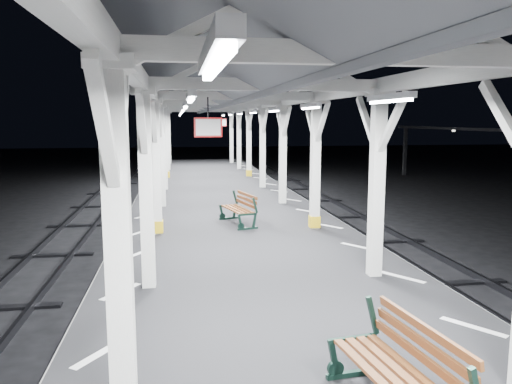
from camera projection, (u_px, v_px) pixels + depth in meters
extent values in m
plane|color=black|center=(249.00, 296.00, 10.86)|extent=(120.00, 120.00, 0.00)
cube|color=black|center=(249.00, 274.00, 10.79)|extent=(6.00, 50.00, 1.00)
cube|color=silver|center=(132.00, 256.00, 10.34)|extent=(1.00, 48.00, 0.01)
cube|color=silver|center=(358.00, 247.00, 11.09)|extent=(1.00, 48.00, 0.01)
cube|color=#2D2D33|center=(34.00, 304.00, 10.16)|extent=(0.08, 60.00, 0.16)
cube|color=black|center=(5.00, 308.00, 10.08)|extent=(2.20, 0.22, 0.06)
cube|color=#2D2D33|center=(439.00, 282.00, 11.53)|extent=(0.08, 60.00, 0.16)
cube|color=#2D2D33|center=(483.00, 280.00, 11.70)|extent=(0.08, 60.00, 0.16)
cube|color=black|center=(461.00, 283.00, 11.62)|extent=(2.20, 0.22, 0.06)
cube|color=silver|center=(119.00, 260.00, 4.31)|extent=(0.22, 0.22, 3.20)
cube|color=silver|center=(111.00, 63.00, 4.07)|extent=(0.40, 0.40, 0.12)
cube|color=silver|center=(121.00, 125.00, 4.68)|extent=(0.10, 0.99, 0.99)
cube|color=silver|center=(104.00, 127.00, 3.61)|extent=(0.10, 0.99, 0.99)
cube|color=silver|center=(146.00, 193.00, 8.22)|extent=(0.22, 0.22, 3.20)
cube|color=silver|center=(143.00, 91.00, 7.98)|extent=(0.40, 0.40, 0.12)
cube|color=silver|center=(146.00, 123.00, 8.59)|extent=(0.10, 0.99, 0.99)
cube|color=silver|center=(142.00, 123.00, 7.52)|extent=(0.10, 0.99, 0.99)
cube|color=silver|center=(156.00, 169.00, 12.13)|extent=(0.22, 0.22, 3.20)
cube|color=silver|center=(154.00, 100.00, 11.89)|extent=(0.40, 0.40, 0.12)
cube|color=gold|center=(158.00, 227.00, 12.34)|extent=(0.26, 0.26, 0.30)
cube|color=silver|center=(156.00, 122.00, 12.50)|extent=(0.10, 0.99, 0.99)
cube|color=silver|center=(154.00, 122.00, 11.43)|extent=(0.10, 0.99, 0.99)
cube|color=silver|center=(161.00, 157.00, 16.04)|extent=(0.22, 0.22, 3.20)
cube|color=silver|center=(160.00, 105.00, 15.80)|extent=(0.40, 0.40, 0.12)
cube|color=silver|center=(161.00, 121.00, 16.41)|extent=(0.10, 0.99, 0.99)
cube|color=silver|center=(160.00, 121.00, 15.34)|extent=(0.10, 0.99, 0.99)
cube|color=silver|center=(164.00, 150.00, 19.95)|extent=(0.22, 0.22, 3.20)
cube|color=silver|center=(163.00, 108.00, 19.71)|extent=(0.40, 0.40, 0.12)
cube|color=silver|center=(164.00, 121.00, 20.32)|extent=(0.10, 0.99, 0.99)
cube|color=silver|center=(163.00, 121.00, 19.25)|extent=(0.10, 0.99, 0.99)
cube|color=silver|center=(166.00, 145.00, 23.86)|extent=(0.22, 0.22, 3.20)
cube|color=silver|center=(165.00, 110.00, 23.62)|extent=(0.40, 0.40, 0.12)
cube|color=gold|center=(167.00, 174.00, 24.07)|extent=(0.26, 0.26, 0.30)
cube|color=silver|center=(166.00, 121.00, 24.23)|extent=(0.10, 0.99, 0.99)
cube|color=silver|center=(165.00, 121.00, 23.16)|extent=(0.10, 0.99, 0.99)
cube|color=silver|center=(168.00, 141.00, 27.77)|extent=(0.22, 0.22, 3.20)
cube|color=silver|center=(167.00, 111.00, 27.53)|extent=(0.40, 0.40, 0.12)
cube|color=silver|center=(167.00, 120.00, 28.14)|extent=(0.10, 0.99, 0.99)
cube|color=silver|center=(167.00, 121.00, 27.07)|extent=(0.10, 0.99, 0.99)
cube|color=silver|center=(169.00, 139.00, 31.68)|extent=(0.22, 0.22, 3.20)
cube|color=silver|center=(168.00, 112.00, 31.44)|extent=(0.40, 0.40, 0.12)
cube|color=silver|center=(169.00, 120.00, 32.05)|extent=(0.10, 0.99, 0.99)
cube|color=silver|center=(168.00, 120.00, 30.98)|extent=(0.10, 0.99, 0.99)
cube|color=silver|center=(508.00, 125.00, 5.30)|extent=(0.10, 0.99, 0.99)
cube|color=silver|center=(377.00, 188.00, 8.84)|extent=(0.22, 0.22, 3.20)
cube|color=silver|center=(380.00, 93.00, 8.60)|extent=(0.40, 0.40, 0.12)
cube|color=silver|center=(367.00, 122.00, 9.21)|extent=(0.10, 0.99, 0.99)
cube|color=silver|center=(392.00, 123.00, 8.13)|extent=(0.10, 0.99, 0.99)
cube|color=silver|center=(315.00, 167.00, 12.75)|extent=(0.22, 0.22, 3.20)
cube|color=silver|center=(316.00, 101.00, 12.51)|extent=(0.40, 0.40, 0.12)
cube|color=gold|center=(314.00, 221.00, 12.95)|extent=(0.26, 0.26, 0.30)
cube|color=silver|center=(310.00, 122.00, 13.12)|extent=(0.10, 0.99, 0.99)
cube|color=silver|center=(322.00, 122.00, 12.04)|extent=(0.10, 0.99, 0.99)
cube|color=silver|center=(283.00, 156.00, 16.66)|extent=(0.22, 0.22, 3.20)
cube|color=silver|center=(283.00, 106.00, 16.42)|extent=(0.40, 0.40, 0.12)
cube|color=silver|center=(280.00, 121.00, 17.03)|extent=(0.10, 0.99, 0.99)
cube|color=silver|center=(287.00, 121.00, 15.95)|extent=(0.10, 0.99, 0.99)
cube|color=silver|center=(263.00, 149.00, 20.57)|extent=(0.22, 0.22, 3.20)
cube|color=silver|center=(263.00, 108.00, 20.33)|extent=(0.40, 0.40, 0.12)
cube|color=silver|center=(260.00, 121.00, 20.94)|extent=(0.10, 0.99, 0.99)
cube|color=silver|center=(265.00, 121.00, 19.86)|extent=(0.10, 0.99, 0.99)
cube|color=silver|center=(249.00, 144.00, 24.48)|extent=(0.22, 0.22, 3.20)
cube|color=silver|center=(249.00, 110.00, 24.24)|extent=(0.40, 0.40, 0.12)
cube|color=gold|center=(249.00, 173.00, 24.68)|extent=(0.26, 0.26, 0.30)
cube|color=silver|center=(247.00, 121.00, 24.85)|extent=(0.10, 0.99, 0.99)
cube|color=silver|center=(250.00, 121.00, 23.77)|extent=(0.10, 0.99, 0.99)
cube|color=silver|center=(239.00, 141.00, 28.39)|extent=(0.22, 0.22, 3.20)
cube|color=silver|center=(239.00, 111.00, 28.15)|extent=(0.40, 0.40, 0.12)
cube|color=silver|center=(238.00, 120.00, 28.76)|extent=(0.10, 0.99, 0.99)
cube|color=silver|center=(240.00, 121.00, 27.68)|extent=(0.10, 0.99, 0.99)
cube|color=silver|center=(231.00, 138.00, 32.30)|extent=(0.22, 0.22, 3.20)
cube|color=silver|center=(231.00, 112.00, 32.06)|extent=(0.40, 0.40, 0.12)
cube|color=silver|center=(230.00, 120.00, 32.67)|extent=(0.10, 0.99, 0.99)
cube|color=silver|center=(232.00, 120.00, 31.59)|extent=(0.10, 0.99, 0.99)
cube|color=silver|center=(150.00, 90.00, 9.92)|extent=(0.18, 48.00, 0.24)
cube|color=silver|center=(342.00, 92.00, 10.54)|extent=(0.18, 48.00, 0.24)
cube|color=silver|center=(346.00, 53.00, 4.36)|extent=(4.20, 0.14, 0.20)
cube|color=silver|center=(266.00, 84.00, 8.27)|extent=(4.20, 0.14, 0.20)
cube|color=silver|center=(237.00, 96.00, 12.18)|extent=(4.20, 0.14, 0.20)
cube|color=silver|center=(223.00, 102.00, 16.09)|extent=(4.20, 0.14, 0.20)
cube|color=silver|center=(214.00, 105.00, 20.00)|extent=(4.20, 0.14, 0.20)
cube|color=silver|center=(208.00, 107.00, 23.91)|extent=(4.20, 0.14, 0.20)
cube|color=silver|center=(203.00, 109.00, 27.82)|extent=(4.20, 0.14, 0.20)
cube|color=silver|center=(200.00, 110.00, 31.73)|extent=(4.20, 0.14, 0.20)
cube|color=silver|center=(249.00, 45.00, 10.10)|extent=(0.16, 48.00, 0.20)
cube|color=#515459|center=(184.00, 63.00, 9.95)|extent=(2.80, 49.00, 1.45)
cube|color=#515459|center=(311.00, 65.00, 10.35)|extent=(2.80, 49.00, 1.45)
cube|color=silver|center=(215.00, 53.00, 2.25)|extent=(0.10, 1.35, 0.08)
cube|color=white|center=(215.00, 65.00, 2.26)|extent=(0.05, 1.25, 0.05)
cube|color=silver|center=(191.00, 95.00, 6.16)|extent=(0.10, 1.35, 0.08)
cube|color=white|center=(191.00, 99.00, 6.17)|extent=(0.05, 1.25, 0.05)
cube|color=silver|center=(185.00, 105.00, 10.07)|extent=(0.10, 1.35, 0.08)
cube|color=white|center=(185.00, 107.00, 10.08)|extent=(0.05, 1.25, 0.05)
cube|color=silver|center=(183.00, 109.00, 13.98)|extent=(0.10, 1.35, 0.08)
cube|color=white|center=(183.00, 111.00, 13.99)|extent=(0.05, 1.25, 0.05)
cube|color=silver|center=(182.00, 111.00, 17.89)|extent=(0.10, 1.35, 0.08)
cube|color=white|center=(182.00, 113.00, 17.90)|extent=(0.05, 1.25, 0.05)
cube|color=silver|center=(181.00, 113.00, 21.80)|extent=(0.10, 1.35, 0.08)
cube|color=white|center=(181.00, 114.00, 21.81)|extent=(0.05, 1.25, 0.05)
cube|color=silver|center=(180.00, 114.00, 25.71)|extent=(0.10, 1.35, 0.08)
cube|color=white|center=(180.00, 115.00, 25.72)|extent=(0.05, 1.25, 0.05)
cube|color=silver|center=(180.00, 114.00, 29.62)|extent=(0.10, 1.35, 0.08)
cube|color=white|center=(180.00, 115.00, 29.63)|extent=(0.05, 1.25, 0.05)
cube|color=silver|center=(390.00, 97.00, 6.56)|extent=(0.10, 1.35, 0.08)
cube|color=white|center=(390.00, 101.00, 6.57)|extent=(0.05, 1.25, 0.05)
cube|color=silver|center=(310.00, 105.00, 10.47)|extent=(0.10, 1.35, 0.08)
cube|color=white|center=(310.00, 108.00, 10.48)|extent=(0.05, 1.25, 0.05)
cube|color=silver|center=(274.00, 109.00, 14.38)|extent=(0.10, 1.35, 0.08)
cube|color=white|center=(274.00, 111.00, 14.39)|extent=(0.05, 1.25, 0.05)
cube|color=silver|center=(253.00, 111.00, 18.29)|extent=(0.10, 1.35, 0.08)
cube|color=white|center=(253.00, 113.00, 18.30)|extent=(0.05, 1.25, 0.05)
cube|color=silver|center=(240.00, 113.00, 22.20)|extent=(0.10, 1.35, 0.08)
cube|color=white|center=(240.00, 114.00, 22.21)|extent=(0.05, 1.25, 0.05)
cube|color=silver|center=(230.00, 114.00, 26.11)|extent=(0.10, 1.35, 0.08)
cube|color=white|center=(230.00, 115.00, 26.12)|extent=(0.05, 1.25, 0.05)
cube|color=silver|center=(223.00, 115.00, 30.02)|extent=(0.10, 1.35, 0.08)
cube|color=white|center=(223.00, 115.00, 30.03)|extent=(0.05, 1.25, 0.05)
cylinder|color=black|center=(208.00, 107.00, 8.86)|extent=(0.02, 0.02, 0.36)
cube|color=red|center=(208.00, 127.00, 8.92)|extent=(0.50, 0.03, 0.35)
cube|color=white|center=(208.00, 127.00, 8.92)|extent=(0.44, 0.04, 0.29)
cylinder|color=black|center=(221.00, 115.00, 23.65)|extent=(0.02, 0.02, 0.36)
cube|color=red|center=(221.00, 122.00, 23.70)|extent=(0.50, 0.03, 0.35)
cube|color=white|center=(221.00, 122.00, 23.70)|extent=(0.44, 0.05, 0.29)
cube|color=black|center=(405.00, 151.00, 34.28)|extent=(0.20, 0.20, 3.30)
sphere|color=silver|center=(454.00, 130.00, 28.19)|extent=(0.20, 0.20, 0.20)
sphere|color=silver|center=(406.00, 128.00, 34.06)|extent=(0.20, 0.20, 0.20)
cube|color=black|center=(352.00, 374.00, 5.49)|extent=(0.61, 0.14, 0.06)
cube|color=black|center=(334.00, 359.00, 5.40)|extent=(0.16, 0.07, 0.47)
cube|color=black|center=(369.00, 354.00, 5.51)|extent=(0.15, 0.07, 0.47)
cube|color=black|center=(372.00, 315.00, 5.46)|extent=(0.17, 0.07, 0.45)
cube|color=brown|center=(374.00, 376.00, 4.60)|extent=(0.28, 1.55, 0.04)
cube|color=brown|center=(387.00, 374.00, 4.63)|extent=(0.28, 1.55, 0.04)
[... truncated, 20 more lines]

